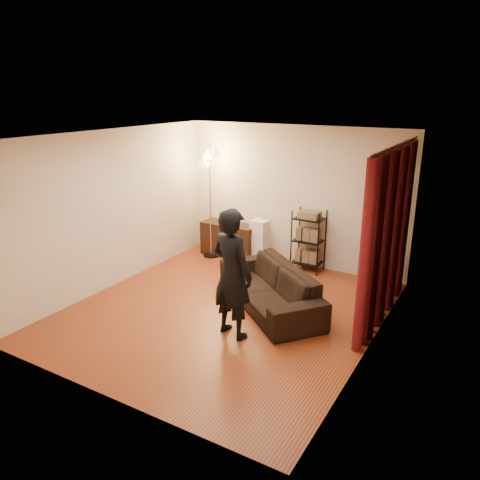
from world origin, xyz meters
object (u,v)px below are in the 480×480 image
Objects in this scene: person at (232,274)px; floor_lamp at (210,204)px; storage_boxes at (259,241)px; wire_shelf at (308,241)px; sofa at (269,287)px; media_cabinet at (229,240)px.

person is 3.31m from floor_lamp.
storage_boxes is 0.39× the size of floor_lamp.
floor_lamp is (-1.01, -0.22, 0.67)m from storage_boxes.
floor_lamp is at bearing -174.75° from wire_shelf.
storage_boxes is at bearing 161.46° from sofa.
sofa is at bearing -89.47° from wire_shelf.
media_cabinet is 0.54× the size of floor_lamp.
sofa is 1.24× the size of person.
storage_boxes reaches higher than media_cabinet.
wire_shelf is (1.02, 0.04, 0.16)m from storage_boxes.
storage_boxes is 0.73× the size of wire_shelf.
storage_boxes is at bearing -56.04° from person.
wire_shelf reaches higher than sofa.
storage_boxes is at bearing 12.48° from floor_lamp.
sofa is at bearing -79.12° from person.
storage_boxes reaches higher than sofa.
wire_shelf is at bearing 7.41° from floor_lamp.
wire_shelf is at bearing 2.27° from storage_boxes.
wire_shelf reaches higher than storage_boxes.
media_cabinet is at bearing 175.22° from sofa.
media_cabinet is (-1.76, 2.79, -0.58)m from person.
floor_lamp is (-2.03, -0.26, 0.51)m from wire_shelf.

